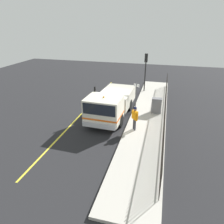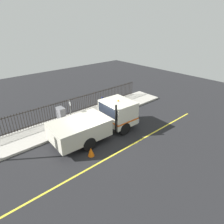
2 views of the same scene
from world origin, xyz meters
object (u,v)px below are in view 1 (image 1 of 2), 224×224
at_px(work_truck, 111,103).
at_px(utility_cabinet, 156,106).
at_px(traffic_light_near, 146,65).
at_px(worker_standing, 135,116).
at_px(traffic_cone, 100,102).
at_px(street_sign, 136,94).

height_order(work_truck, utility_cabinet, work_truck).
bearing_deg(work_truck, traffic_light_near, -102.67).
distance_m(worker_standing, traffic_cone, 5.60).
relative_size(worker_standing, utility_cabinet, 1.38).
bearing_deg(worker_standing, work_truck, 11.18).
bearing_deg(work_truck, traffic_cone, -50.75).
xyz_separation_m(worker_standing, traffic_cone, (-3.82, 3.99, -0.92)).
bearing_deg(traffic_light_near, traffic_cone, 52.91).
height_order(work_truck, street_sign, work_truck).
xyz_separation_m(utility_cabinet, street_sign, (-1.71, 0.02, 0.87)).
bearing_deg(traffic_light_near, utility_cabinet, 104.95).
bearing_deg(street_sign, worker_standing, -82.65).
xyz_separation_m(work_truck, utility_cabinet, (3.48, 1.49, -0.45)).
height_order(traffic_light_near, street_sign, traffic_light_near).
distance_m(work_truck, street_sign, 2.36).
relative_size(work_truck, traffic_light_near, 1.70).
height_order(work_truck, traffic_light_near, traffic_light_near).
bearing_deg(traffic_light_near, work_truck, 73.77).
bearing_deg(street_sign, work_truck, -139.37).
bearing_deg(work_truck, utility_cabinet, -154.48).
height_order(worker_standing, traffic_cone, worker_standing).
relative_size(utility_cabinet, street_sign, 0.52).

